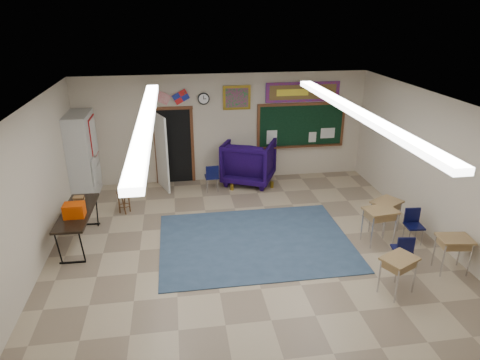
{
  "coord_description": "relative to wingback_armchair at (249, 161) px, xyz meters",
  "views": [
    {
      "loc": [
        -1.33,
        -6.98,
        4.64
      ],
      "look_at": [
        -0.02,
        1.5,
        1.15
      ],
      "focal_mm": 32.0,
      "sensor_mm": 36.0,
      "label": 1
    }
  ],
  "objects": [
    {
      "name": "floor",
      "position": [
        -0.64,
        -4.15,
        -0.61
      ],
      "size": [
        9.0,
        9.0,
        0.0
      ],
      "primitive_type": "plane",
      "color": "#9D8A6C",
      "rests_on": "ground"
    },
    {
      "name": "back_wall",
      "position": [
        -0.64,
        0.35,
        0.89
      ],
      "size": [
        8.0,
        0.04,
        3.0
      ],
      "primitive_type": "cube",
      "color": "#B9AC96",
      "rests_on": "floor"
    },
    {
      "name": "left_wall",
      "position": [
        -4.64,
        -4.15,
        0.89
      ],
      "size": [
        0.04,
        9.0,
        3.0
      ],
      "primitive_type": "cube",
      "color": "#B9AC96",
      "rests_on": "floor"
    },
    {
      "name": "right_wall",
      "position": [
        3.36,
        -4.15,
        0.89
      ],
      "size": [
        0.04,
        9.0,
        3.0
      ],
      "primitive_type": "cube",
      "color": "#B9AC96",
      "rests_on": "floor"
    },
    {
      "name": "ceiling",
      "position": [
        -0.64,
        -4.15,
        2.39
      ],
      "size": [
        8.0,
        9.0,
        0.04
      ],
      "primitive_type": "cube",
      "color": "silver",
      "rests_on": "back_wall"
    },
    {
      "name": "area_rug",
      "position": [
        -0.44,
        -3.35,
        -0.6
      ],
      "size": [
        4.0,
        3.0,
        0.02
      ],
      "primitive_type": "cube",
      "color": "#344964",
      "rests_on": "floor"
    },
    {
      "name": "fluorescent_strips",
      "position": [
        -0.64,
        -4.15,
        2.33
      ],
      "size": [
        3.86,
        6.0,
        0.1
      ],
      "primitive_type": null,
      "color": "white",
      "rests_on": "ceiling"
    },
    {
      "name": "doorway",
      "position": [
        -2.14,
        0.2,
        0.44
      ],
      "size": [
        1.1,
        0.89,
        2.16
      ],
      "color": "black",
      "rests_on": "back_wall"
    },
    {
      "name": "chalkboard",
      "position": [
        1.56,
        0.31,
        0.85
      ],
      "size": [
        2.55,
        0.14,
        1.3
      ],
      "color": "#592F19",
      "rests_on": "back_wall"
    },
    {
      "name": "bulletin_board",
      "position": [
        1.56,
        0.32,
        1.84
      ],
      "size": [
        2.1,
        0.05,
        0.55
      ],
      "color": "red",
      "rests_on": "back_wall"
    },
    {
      "name": "framed_art_print",
      "position": [
        -0.29,
        0.32,
        1.74
      ],
      "size": [
        0.75,
        0.05,
        0.65
      ],
      "color": "olive",
      "rests_on": "back_wall"
    },
    {
      "name": "wall_clock",
      "position": [
        -1.19,
        0.32,
        1.74
      ],
      "size": [
        0.32,
        0.05,
        0.32
      ],
      "color": "black",
      "rests_on": "back_wall"
    },
    {
      "name": "wall_flags",
      "position": [
        -2.04,
        0.29,
        1.87
      ],
      "size": [
        1.16,
        0.06,
        0.7
      ],
      "primitive_type": null,
      "color": "red",
      "rests_on": "back_wall"
    },
    {
      "name": "storage_cabinet",
      "position": [
        -4.36,
        -0.3,
        0.48
      ],
      "size": [
        0.59,
        1.25,
        2.2
      ],
      "color": "#B9B9B4",
      "rests_on": "floor"
    },
    {
      "name": "wingback_armchair",
      "position": [
        0.0,
        0.0,
        0.0
      ],
      "size": [
        1.75,
        1.77,
        1.23
      ],
      "primitive_type": "imported",
      "rotation": [
        0.0,
        0.0,
        2.71
      ],
      "color": "#130533",
      "rests_on": "floor"
    },
    {
      "name": "student_chair_reading",
      "position": [
        -1.09,
        -0.46,
        -0.24
      ],
      "size": [
        0.39,
        0.39,
        0.76
      ],
      "primitive_type": null,
      "rotation": [
        0.0,
        0.0,
        3.17
      ],
      "color": "black",
      "rests_on": "floor"
    },
    {
      "name": "student_chair_desk_a",
      "position": [
        2.14,
        -4.66,
        -0.26
      ],
      "size": [
        0.4,
        0.4,
        0.7
      ],
      "primitive_type": null,
      "rotation": [
        0.0,
        0.0,
        2.99
      ],
      "color": "black",
      "rests_on": "floor"
    },
    {
      "name": "student_chair_desk_b",
      "position": [
        2.84,
        -3.87,
        -0.25
      ],
      "size": [
        0.39,
        0.39,
        0.73
      ],
      "primitive_type": null,
      "rotation": [
        0.0,
        0.0,
        -0.08
      ],
      "color": "black",
      "rests_on": "floor"
    },
    {
      "name": "student_desk_front_left",
      "position": [
        2.11,
        -3.75,
        -0.19
      ],
      "size": [
        0.69,
        0.55,
        0.77
      ],
      "rotation": [
        0.0,
        0.0,
        0.12
      ],
      "color": "olive",
      "rests_on": "floor"
    },
    {
      "name": "student_desk_front_right",
      "position": [
        2.45,
        -3.34,
        -0.2
      ],
      "size": [
        0.77,
        0.71,
        0.75
      ],
      "rotation": [
        0.0,
        0.0,
        0.5
      ],
      "color": "olive",
      "rests_on": "floor"
    },
    {
      "name": "student_desk_back_left",
      "position": [
        1.65,
        -5.42,
        -0.22
      ],
      "size": [
        0.72,
        0.65,
        0.7
      ],
      "rotation": [
        0.0,
        0.0,
        0.45
      ],
      "color": "olive",
      "rests_on": "floor"
    },
    {
      "name": "student_desk_back_right",
      "position": [
        2.98,
        -4.96,
        -0.22
      ],
      "size": [
        0.64,
        0.51,
        0.71
      ],
      "rotation": [
        0.0,
        0.0,
        -0.12
      ],
      "color": "olive",
      "rests_on": "floor"
    },
    {
      "name": "folding_table",
      "position": [
        -4.09,
        -2.83,
        -0.21
      ],
      "size": [
        0.64,
        1.8,
        1.02
      ],
      "rotation": [
        0.0,
        0.0,
        -0.03
      ],
      "color": "black",
      "rests_on": "floor"
    },
    {
      "name": "wooden_stool",
      "position": [
        -3.31,
        -1.48,
        -0.33
      ],
      "size": [
        0.31,
        0.31,
        0.55
      ],
      "color": "#522E18",
      "rests_on": "floor"
    }
  ]
}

